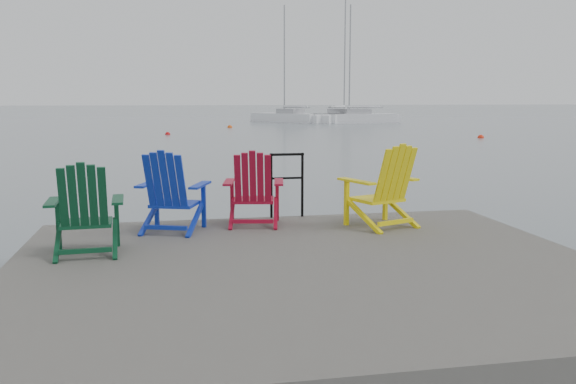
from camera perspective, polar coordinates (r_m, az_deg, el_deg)
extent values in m
plane|color=slate|center=(6.32, 1.91, -11.10)|extent=(400.00, 400.00, 0.00)
cube|color=#292625|center=(6.19, 1.93, -7.62)|extent=(6.00, 5.00, 0.20)
cylinder|color=black|center=(8.47, -20.00, -8.58)|extent=(0.26, 0.26, 1.20)
cylinder|color=black|center=(8.46, -1.46, -8.05)|extent=(0.26, 0.26, 1.20)
cylinder|color=black|center=(9.28, 15.34, -6.85)|extent=(0.26, 0.26, 1.20)
cylinder|color=black|center=(8.44, -1.57, 0.60)|extent=(0.04, 0.04, 0.90)
cylinder|color=black|center=(8.52, 1.35, 0.68)|extent=(0.04, 0.04, 0.90)
cylinder|color=black|center=(8.43, -0.10, 3.53)|extent=(0.48, 0.04, 0.04)
cylinder|color=black|center=(8.46, -0.10, 1.31)|extent=(0.44, 0.03, 0.03)
cube|color=#0B3D23|center=(6.91, -18.32, -2.77)|extent=(0.55, 0.49, 0.04)
cube|color=#0B3D23|center=(7.13, -20.69, -2.90)|extent=(0.05, 0.05, 0.55)
cube|color=#0B3D23|center=(7.09, -15.71, -2.72)|extent=(0.05, 0.05, 0.55)
cube|color=#0B3D23|center=(6.88, -21.20, -0.88)|extent=(0.15, 0.61, 0.03)
cube|color=#0B3D23|center=(6.83, -15.64, -0.68)|extent=(0.15, 0.61, 0.03)
cube|color=#0B3D23|center=(6.54, -18.63, -0.49)|extent=(0.50, 0.28, 0.67)
cube|color=#112CB0|center=(7.81, -10.54, -1.12)|extent=(0.66, 0.63, 0.04)
cube|color=#112CB0|center=(8.11, -12.20, -1.13)|extent=(0.06, 0.06, 0.56)
cube|color=#112CB0|center=(7.91, -7.89, -1.26)|extent=(0.06, 0.06, 0.56)
cube|color=#112CB0|center=(7.87, -12.99, 0.74)|extent=(0.32, 0.62, 0.03)
cube|color=#112CB0|center=(7.65, -8.22, 0.65)|extent=(0.32, 0.62, 0.03)
cube|color=#112CB0|center=(7.46, -11.43, 1.01)|extent=(0.55, 0.41, 0.69)
cube|color=maroon|center=(8.07, -3.20, -0.75)|extent=(0.59, 0.54, 0.04)
cube|color=maroon|center=(8.29, -5.25, -0.83)|extent=(0.06, 0.06, 0.54)
cube|color=maroon|center=(8.26, -1.02, -0.82)|extent=(0.06, 0.06, 0.54)
cube|color=maroon|center=(8.04, -5.56, 0.93)|extent=(0.22, 0.60, 0.03)
cube|color=maroon|center=(8.01, -0.86, 0.95)|extent=(0.22, 0.60, 0.03)
cube|color=maroon|center=(7.72, -3.31, 1.24)|extent=(0.51, 0.33, 0.67)
cube|color=yellow|center=(8.03, 8.29, -0.67)|extent=(0.70, 0.67, 0.04)
cube|color=yellow|center=(7.99, 5.50, -1.01)|extent=(0.07, 0.07, 0.59)
cube|color=yellow|center=(8.41, 9.10, -0.59)|extent=(0.07, 0.07, 0.59)
cube|color=yellow|center=(7.75, 6.41, 1.01)|extent=(0.35, 0.65, 0.03)
cube|color=yellow|center=(8.22, 10.34, 1.36)|extent=(0.35, 0.65, 0.03)
cube|color=yellow|center=(7.73, 10.00, 1.57)|extent=(0.58, 0.44, 0.73)
cube|color=white|center=(56.60, -0.07, 6.81)|extent=(5.87, 7.63, 1.10)
cube|color=#9E9EA3|center=(56.30, 0.21, 7.51)|extent=(2.44, 2.72, 0.55)
cylinder|color=gray|center=(56.96, -0.34, 12.26)|extent=(0.12, 0.12, 9.71)
cube|color=white|center=(57.97, 5.09, 6.82)|extent=(7.15, 8.21, 1.10)
cube|color=#9E9EA3|center=(57.55, 4.93, 7.51)|extent=(2.85, 3.02, 0.55)
cylinder|color=gray|center=(58.48, 5.33, 12.69)|extent=(0.12, 0.12, 10.85)
cube|color=white|center=(55.38, 6.10, 6.72)|extent=(7.64, 2.19, 1.10)
cube|color=#9E9EA3|center=(55.48, 6.48, 7.44)|extent=(2.31, 1.45, 0.55)
cylinder|color=gray|center=(55.33, 5.81, 12.21)|extent=(0.12, 0.12, 9.48)
sphere|color=red|center=(20.24, 9.77, 2.52)|extent=(0.38, 0.38, 0.38)
sphere|color=red|center=(37.56, -11.19, 5.29)|extent=(0.32, 0.32, 0.32)
sphere|color=red|center=(35.46, 17.58, 4.86)|extent=(0.35, 0.35, 0.35)
sphere|color=#E54E0D|center=(46.06, -5.47, 6.02)|extent=(0.39, 0.39, 0.39)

